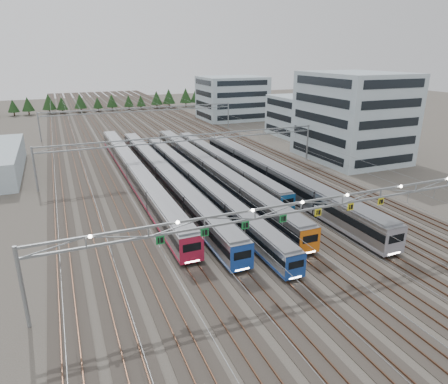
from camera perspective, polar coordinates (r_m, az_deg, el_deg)
name	(u,v)px	position (r m, az deg, el deg)	size (l,w,h in m)	color
ground	(297,266)	(47.45, 10.37, -10.30)	(400.00, 400.00, 0.00)	#47423A
track_bed	(133,121)	(137.87, -12.86, 9.80)	(54.00, 260.00, 5.42)	#2D2823
train_a	(135,172)	(76.10, -12.66, 2.79)	(2.92, 67.74, 3.80)	black
train_b	(164,176)	(73.18, -8.60, 2.34)	(2.83, 67.10, 3.68)	black
train_c	(196,181)	(70.19, -4.09, 1.61)	(2.53, 65.05, 3.29)	black
train_d	(210,170)	(75.85, -2.03, 3.18)	(2.87, 66.44, 3.74)	black
train_e	(222,162)	(81.85, -0.29, 4.25)	(2.56, 51.54, 3.32)	black
train_f	(274,176)	(71.86, 7.22, 2.26)	(3.14, 57.13, 4.10)	black
gantry_near	(301,209)	(44.30, 10.95, -2.37)	(56.36, 0.61, 8.08)	gray
gantry_mid	(188,143)	(79.53, -5.13, 7.05)	(56.36, 0.36, 8.00)	gray
gantry_far	(141,113)	(122.56, -11.73, 11.05)	(56.36, 0.36, 8.00)	gray
depot_bldg_south	(353,117)	(95.15, 17.91, 10.19)	(18.00, 22.00, 19.18)	#9FB5BE
depot_bldg_mid	(299,116)	(120.33, 10.72, 10.63)	(14.00, 16.00, 11.35)	#9FB5BE
depot_bldg_north	(232,98)	(148.33, 1.15, 13.27)	(22.00, 18.00, 15.08)	#9FB5BE
treeline	(105,101)	(176.48, -16.70, 12.38)	(87.50, 5.60, 7.02)	#332114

